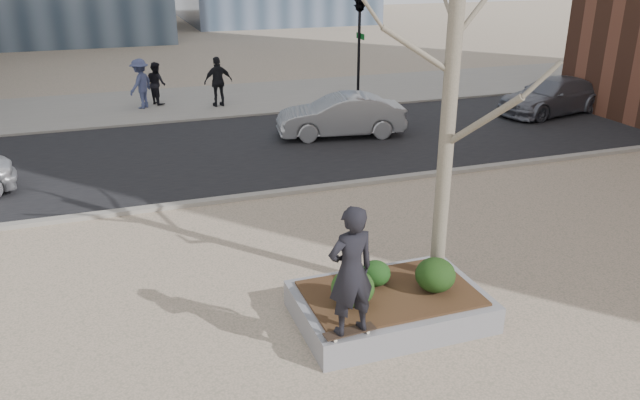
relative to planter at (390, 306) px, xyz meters
name	(u,v)px	position (x,y,z in m)	size (l,w,h in m)	color
ground	(332,329)	(-1.00, 0.00, -0.23)	(120.00, 120.00, 0.00)	tan
street	(216,152)	(-1.00, 10.00, -0.21)	(60.00, 8.00, 0.02)	black
far_sidewalk	(184,102)	(-1.00, 17.00, -0.21)	(60.00, 6.00, 0.02)	gray
planter	(390,306)	(0.00, 0.00, 0.00)	(3.00, 2.00, 0.45)	gray
planter_mulch	(390,293)	(0.00, 0.00, 0.25)	(2.70, 1.70, 0.04)	#382314
sycamore_tree	(451,80)	(1.00, 0.30, 3.56)	(2.80, 2.80, 6.60)	gray
shrub_left	(353,288)	(-0.71, -0.13, 0.55)	(0.68, 0.68, 0.57)	#173611
shrub_middle	(376,273)	(-0.13, 0.31, 0.47)	(0.49, 0.49, 0.42)	black
shrub_right	(435,275)	(0.70, -0.18, 0.54)	(0.65, 0.65, 0.55)	black
skateboard	(350,333)	(-1.05, -0.86, 0.26)	(0.78, 0.20, 0.07)	black
skateboarder	(351,271)	(-1.05, -0.86, 1.27)	(0.70, 0.46, 1.93)	black
car_silver	(341,116)	(3.15, 10.39, 0.46)	(1.41, 4.06, 1.34)	gray
car_third	(552,96)	(11.58, 10.67, 0.44)	(1.80, 4.44, 1.29)	slate
pedestrian_a	(157,83)	(-1.97, 17.01, 0.62)	(0.80, 0.62, 1.64)	black
pedestrian_b	(141,84)	(-2.60, 16.54, 0.73)	(1.20, 0.69, 1.86)	#3E4770
pedestrian_c	(218,82)	(0.23, 15.88, 0.74)	(1.11, 0.46, 1.89)	black
traffic_light_far	(359,46)	(5.50, 14.60, 2.02)	(0.60, 2.48, 4.50)	black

